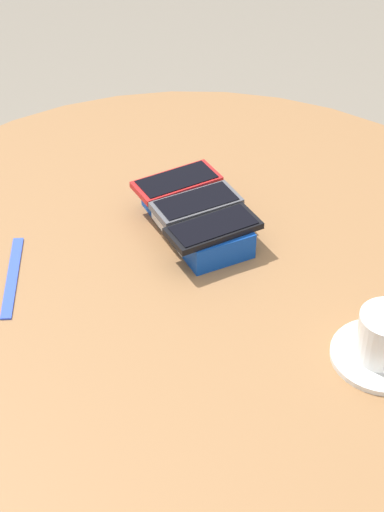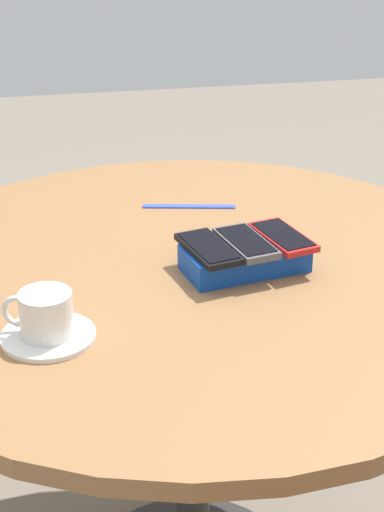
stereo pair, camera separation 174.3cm
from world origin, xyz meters
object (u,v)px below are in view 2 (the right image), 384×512
at_px(phone_red, 283,237).
at_px(saucer, 48,336).
at_px(phone_black, 208,248).
at_px(round_table, 192,318).
at_px(lanyard_strap, 189,206).
at_px(phone_gray, 246,243).
at_px(phone_box, 245,258).
at_px(coffee_cup, 45,313).

relative_size(phone_red, saucer, 1.07).
bearing_deg(phone_black, round_table, -63.31).
bearing_deg(lanyard_strap, phone_black, 84.95).
height_order(phone_gray, lanyard_strap, phone_gray).
xyz_separation_m(round_table, lanyard_strap, (-0.05, -0.27, 0.10)).
xyz_separation_m(phone_gray, saucer, (0.34, 0.16, -0.05)).
xyz_separation_m(phone_box, coffee_cup, (0.35, 0.16, 0.02)).
relative_size(phone_red, lanyard_strap, 0.81).
xyz_separation_m(phone_black, coffee_cup, (0.28, 0.16, -0.01)).
relative_size(phone_gray, phone_black, 0.97).
height_order(saucer, coffee_cup, coffee_cup).
relative_size(phone_box, phone_black, 1.46).
height_order(phone_red, coffee_cup, coffee_cup).
xyz_separation_m(phone_box, phone_red, (-0.07, -0.01, 0.03)).
distance_m(phone_gray, coffee_cup, 0.38).
relative_size(phone_gray, coffee_cup, 1.40).
bearing_deg(phone_red, phone_box, 10.47).
bearing_deg(phone_box, phone_gray, 140.86).
xyz_separation_m(coffee_cup, lanyard_strap, (-0.31, -0.46, -0.04)).
bearing_deg(lanyard_strap, phone_red, 111.02).
height_order(phone_box, saucer, phone_box).
bearing_deg(coffee_cup, phone_red, -156.91).
distance_m(phone_red, saucer, 0.45).
bearing_deg(phone_box, coffee_cup, 25.44).
height_order(phone_box, lanyard_strap, phone_box).
height_order(phone_box, coffee_cup, coffee_cup).
xyz_separation_m(phone_box, lanyard_strap, (0.04, -0.30, -0.02)).
bearing_deg(phone_red, saucer, 23.29).
height_order(round_table, phone_red, phone_red).
distance_m(phone_black, saucer, 0.32).
height_order(round_table, phone_box, phone_box).
distance_m(round_table, phone_black, 0.16).
height_order(round_table, phone_black, phone_black).
height_order(round_table, phone_gray, phone_gray).
height_order(coffee_cup, lanyard_strap, coffee_cup).
bearing_deg(phone_gray, round_table, -19.89).
height_order(round_table, lanyard_strap, lanyard_strap).
relative_size(round_table, phone_black, 7.36).
bearing_deg(lanyard_strap, round_table, 80.05).
height_order(phone_gray, phone_black, phone_gray).
bearing_deg(lanyard_strap, phone_box, 97.49).
xyz_separation_m(phone_box, phone_black, (0.07, 0.01, 0.03)).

